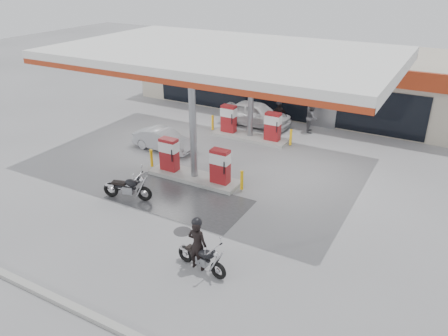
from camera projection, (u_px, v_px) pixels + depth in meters
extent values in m
plane|color=gray|center=(170.00, 197.00, 19.09)|extent=(90.00, 90.00, 0.00)
cube|color=#4C4C4F|center=(180.00, 200.00, 18.87)|extent=(6.00, 3.00, 0.00)
cylinder|color=#38383A|center=(183.00, 231.00, 16.63)|extent=(0.70, 0.70, 0.01)
cube|color=gray|center=(39.00, 291.00, 13.52)|extent=(28.00, 0.25, 0.15)
cube|color=#ACA190|center=(300.00, 76.00, 30.89)|extent=(22.00, 8.00, 4.00)
cube|color=black|center=(277.00, 98.00, 27.96)|extent=(18.00, 0.10, 2.60)
cube|color=#9C2E13|center=(279.00, 65.00, 27.01)|extent=(22.00, 0.25, 1.00)
cube|color=navy|center=(397.00, 79.00, 23.91)|extent=(3.50, 0.12, 0.80)
cube|color=gray|center=(322.00, 110.00, 26.75)|extent=(1.80, 0.14, 2.20)
cube|color=silver|center=(225.00, 55.00, 20.78)|extent=(16.00, 10.00, 0.60)
cube|color=#9C2E13|center=(164.00, 81.00, 16.94)|extent=(16.00, 0.12, 0.24)
cube|color=#9C2E13|center=(267.00, 43.00, 24.77)|extent=(16.00, 0.12, 0.24)
cylinder|color=gray|center=(193.00, 127.00, 19.56)|extent=(0.32, 0.32, 5.00)
cylinder|color=gray|center=(251.00, 95.00, 24.31)|extent=(0.32, 0.32, 5.00)
cube|color=#9E9E99|center=(194.00, 177.00, 20.63)|extent=(4.50, 1.30, 0.18)
cube|color=maroon|center=(169.00, 154.00, 20.86)|extent=(0.85, 0.48, 1.60)
cube|color=maroon|center=(220.00, 166.00, 19.64)|extent=(0.85, 0.48, 1.60)
cube|color=silver|center=(169.00, 146.00, 20.69)|extent=(0.88, 0.52, 0.50)
cube|color=silver|center=(220.00, 158.00, 19.47)|extent=(0.88, 0.52, 0.50)
cylinder|color=#F4B30D|center=(151.00, 158.00, 21.53)|extent=(0.14, 0.14, 0.90)
cylinder|color=#F4B30D|center=(242.00, 180.00, 19.35)|extent=(0.14, 0.14, 0.90)
cube|color=#9E9E99|center=(250.00, 137.00, 25.38)|extent=(4.50, 1.30, 0.18)
cube|color=maroon|center=(229.00, 119.00, 25.61)|extent=(0.85, 0.48, 1.60)
cube|color=maroon|center=(273.00, 126.00, 24.39)|extent=(0.85, 0.48, 1.60)
cube|color=silver|center=(229.00, 112.00, 25.44)|extent=(0.88, 0.52, 0.50)
cube|color=silver|center=(273.00, 120.00, 24.22)|extent=(0.88, 0.52, 0.50)
cylinder|color=#F4B30D|center=(213.00, 123.00, 26.28)|extent=(0.14, 0.14, 0.90)
cylinder|color=#F4B30D|center=(291.00, 137.00, 24.09)|extent=(0.14, 0.14, 0.90)
torus|color=black|center=(218.00, 271.00, 14.04)|extent=(0.64, 0.24, 0.62)
torus|color=black|center=(186.00, 254.00, 14.84)|extent=(0.64, 0.24, 0.62)
cube|color=gray|center=(202.00, 260.00, 14.38)|extent=(0.45, 0.31, 0.31)
cube|color=black|center=(199.00, 256.00, 14.43)|extent=(0.94, 0.25, 0.08)
ellipsoid|color=black|center=(206.00, 254.00, 14.15)|extent=(0.63, 0.42, 0.29)
cube|color=black|center=(194.00, 250.00, 14.47)|extent=(0.60, 0.34, 0.10)
cylinder|color=silver|center=(213.00, 250.00, 13.85)|extent=(0.16, 0.78, 0.04)
sphere|color=silver|center=(216.00, 254.00, 13.83)|extent=(0.19, 0.19, 0.19)
cylinder|color=silver|center=(194.00, 255.00, 14.82)|extent=(0.93, 0.23, 0.08)
imported|color=black|center=(197.00, 245.00, 14.27)|extent=(0.69, 0.47, 1.85)
torus|color=black|center=(144.00, 194.00, 18.65)|extent=(0.70, 0.33, 0.68)
torus|color=black|center=(111.00, 190.00, 18.97)|extent=(0.70, 0.33, 0.68)
cube|color=gray|center=(128.00, 190.00, 18.76)|extent=(0.51, 0.38, 0.34)
cube|color=black|center=(125.00, 187.00, 18.75)|extent=(1.01, 0.38, 0.09)
ellipsoid|color=black|center=(131.00, 183.00, 18.57)|extent=(0.71, 0.52, 0.32)
cube|color=black|center=(119.00, 183.00, 18.72)|extent=(0.67, 0.43, 0.11)
cylinder|color=silver|center=(138.00, 177.00, 18.36)|extent=(0.27, 0.84, 0.04)
sphere|color=silver|center=(141.00, 180.00, 18.39)|extent=(0.20, 0.20, 0.20)
cylinder|color=silver|center=(118.00, 189.00, 19.07)|extent=(1.00, 0.36, 0.09)
imported|color=silver|center=(256.00, 114.00, 27.12)|extent=(4.45, 1.83, 1.51)
imported|color=#505055|center=(312.00, 117.00, 26.05)|extent=(0.87, 1.01, 1.81)
imported|color=#A4A7AC|center=(164.00, 140.00, 23.63)|extent=(3.55, 1.36, 1.15)
imported|color=#9FA2A6|center=(172.00, 85.00, 34.13)|extent=(4.20, 1.71, 1.22)
imported|color=black|center=(279.00, 116.00, 26.42)|extent=(1.09, 0.81, 1.72)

